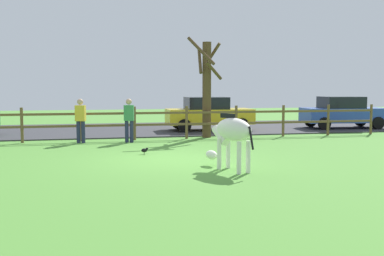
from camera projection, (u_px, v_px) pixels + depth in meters
name	position (u px, v px, depth m)	size (l,w,h in m)	color
ground_plane	(172.00, 159.00, 12.92)	(60.00, 60.00, 0.00)	#549338
parking_asphalt	(138.00, 129.00, 21.95)	(28.00, 7.40, 0.05)	#38383D
paddock_fence	(135.00, 121.00, 17.58)	(20.95, 0.11, 1.32)	brown
bare_tree	(207.00, 86.00, 18.40)	(1.48, 1.48, 4.09)	#513A23
zebra	(231.00, 133.00, 11.08)	(0.92, 1.86, 1.41)	white
crow_on_grass	(145.00, 150.00, 13.87)	(0.21, 0.10, 0.20)	black
parked_car_blue	(343.00, 112.00, 22.25)	(4.14, 2.18, 1.56)	#2D4CAD
parked_car_yellow	(209.00, 113.00, 21.19)	(4.03, 1.95, 1.56)	yellow
visitor_left_of_tree	(81.00, 119.00, 16.59)	(0.41, 0.31, 1.64)	#232847
visitor_right_of_tree	(129.00, 118.00, 16.79)	(0.40, 0.29, 1.64)	#232847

